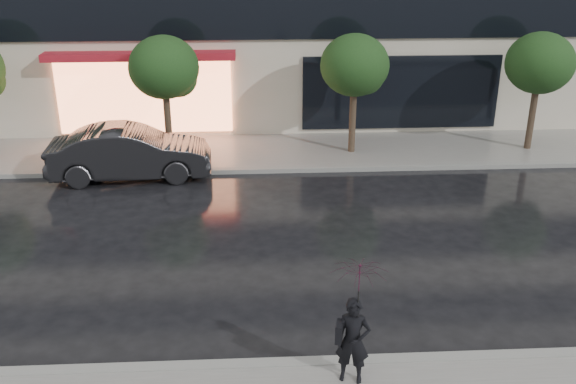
{
  "coord_description": "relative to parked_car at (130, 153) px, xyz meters",
  "views": [
    {
      "loc": [
        -0.2,
        -10.11,
        7.2
      ],
      "look_at": [
        0.54,
        3.58,
        1.4
      ],
      "focal_mm": 40.0,
      "sensor_mm": 36.0,
      "label": 1
    }
  ],
  "objects": [
    {
      "name": "sidewalk_far",
      "position": [
        3.96,
        1.95,
        -0.73
      ],
      "size": [
        60.0,
        3.5,
        0.12
      ],
      "primitive_type": "cube",
      "color": "slate",
      "rests_on": "ground"
    },
    {
      "name": "curb_far",
      "position": [
        3.96,
        0.2,
        -0.72
      ],
      "size": [
        60.0,
        0.25,
        0.14
      ],
      "primitive_type": "cube",
      "color": "gray",
      "rests_on": "ground"
    },
    {
      "name": "curb_near",
      "position": [
        3.96,
        -9.3,
        -0.72
      ],
      "size": [
        60.0,
        0.25,
        0.14
      ],
      "primitive_type": "cube",
      "color": "gray",
      "rests_on": "ground"
    },
    {
      "name": "pedestrian_with_umbrella",
      "position": [
        5.31,
        -9.81,
        0.8
      ],
      "size": [
        1.1,
        1.12,
        2.22
      ],
      "rotation": [
        0.0,
        0.0,
        -0.25
      ],
      "color": "black",
      "rests_on": "sidewalk_near"
    },
    {
      "name": "tree_mid_east",
      "position": [
        7.02,
        1.73,
        2.13
      ],
      "size": [
        2.2,
        2.2,
        3.99
      ],
      "color": "#33261C",
      "rests_on": "ground"
    },
    {
      "name": "tree_mid_west",
      "position": [
        1.02,
        1.73,
        2.13
      ],
      "size": [
        2.2,
        2.2,
        3.99
      ],
      "color": "#33261C",
      "rests_on": "ground"
    },
    {
      "name": "ground",
      "position": [
        3.96,
        -8.3,
        -0.79
      ],
      "size": [
        120.0,
        120.0,
        0.0
      ],
      "primitive_type": "plane",
      "color": "black",
      "rests_on": "ground"
    },
    {
      "name": "parked_car",
      "position": [
        0.0,
        0.0,
        0.0
      ],
      "size": [
        4.9,
        1.98,
        1.58
      ],
      "primitive_type": "imported",
      "rotation": [
        0.0,
        0.0,
        1.64
      ],
      "color": "black",
      "rests_on": "ground"
    },
    {
      "name": "tree_far_east",
      "position": [
        13.02,
        1.73,
        2.13
      ],
      "size": [
        2.2,
        2.2,
        3.99
      ],
      "color": "#33261C",
      "rests_on": "ground"
    }
  ]
}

